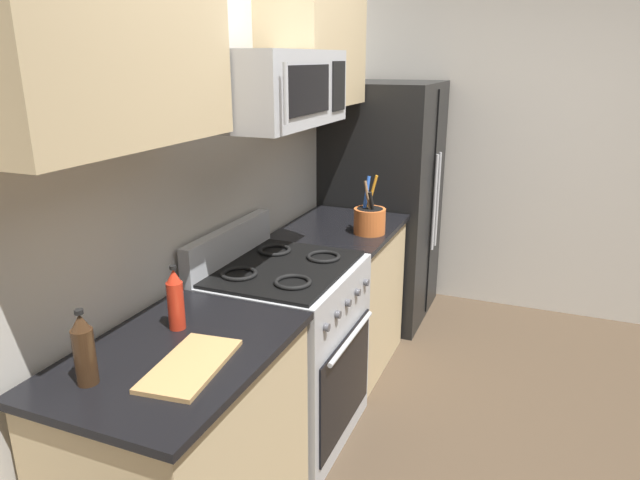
{
  "coord_description": "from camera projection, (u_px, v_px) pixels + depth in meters",
  "views": [
    {
      "loc": [
        -2.32,
        -0.44,
        1.88
      ],
      "look_at": [
        0.15,
        0.57,
        1.03
      ],
      "focal_mm": 32.16,
      "sensor_mm": 36.0,
      "label": 1
    }
  ],
  "objects": [
    {
      "name": "upper_cabinets_left",
      "position": [
        101.0,
        28.0,
        1.73
      ],
      "size": [
        0.92,
        0.34,
        0.71
      ],
      "color": "tan"
    },
    {
      "name": "range_oven",
      "position": [
        285.0,
        351.0,
        2.88
      ],
      "size": [
        0.76,
        0.69,
        1.09
      ],
      "color": "#B2B5BA",
      "rests_on": "ground"
    },
    {
      "name": "bottle_soy",
      "position": [
        84.0,
        350.0,
        1.76
      ],
      "size": [
        0.07,
        0.07,
        0.25
      ],
      "color": "#382314",
      "rests_on": "counter_left"
    },
    {
      "name": "microwave",
      "position": [
        273.0,
        88.0,
        2.5
      ],
      "size": [
        0.78,
        0.44,
        0.32
      ],
      "color": "#B2B5BA"
    },
    {
      "name": "bottle_hot_sauce",
      "position": [
        175.0,
        300.0,
        2.12
      ],
      "size": [
        0.06,
        0.06,
        0.25
      ],
      "color": "red",
      "rests_on": "counter_left"
    },
    {
      "name": "refrigerator",
      "position": [
        383.0,
        202.0,
        4.22
      ],
      "size": [
        0.85,
        0.76,
        1.72
      ],
      "color": "black",
      "rests_on": "ground"
    },
    {
      "name": "wall_right",
      "position": [
        492.0,
        138.0,
        4.3
      ],
      "size": [
        0.1,
        8.0,
        2.6
      ],
      "primitive_type": "cube",
      "color": "beige",
      "rests_on": "ground"
    },
    {
      "name": "wall_back",
      "position": [
        208.0,
        183.0,
        2.77
      ],
      "size": [
        8.0,
        0.1,
        2.6
      ],
      "primitive_type": "cube",
      "color": "beige",
      "rests_on": "ground"
    },
    {
      "name": "counter_right",
      "position": [
        340.0,
        295.0,
        3.6
      ],
      "size": [
        0.83,
        0.65,
        0.91
      ],
      "color": "tan",
      "rests_on": "ground"
    },
    {
      "name": "utensil_crock",
      "position": [
        370.0,
        219.0,
        3.29
      ],
      "size": [
        0.18,
        0.18,
        0.33
      ],
      "color": "#D1662D",
      "rests_on": "counter_right"
    },
    {
      "name": "upper_cabinets_right",
      "position": [
        315.0,
        41.0,
        3.2
      ],
      "size": [
        0.82,
        0.34,
        0.71
      ],
      "color": "tan"
    },
    {
      "name": "counter_left",
      "position": [
        186.0,
        459.0,
        2.13
      ],
      "size": [
        0.93,
        0.65,
        0.91
      ],
      "color": "tan",
      "rests_on": "ground"
    },
    {
      "name": "ground_plane",
      "position": [
        417.0,
        465.0,
        2.77
      ],
      "size": [
        16.0,
        16.0,
        0.0
      ],
      "primitive_type": "plane",
      "color": "#473828"
    },
    {
      "name": "cutting_board",
      "position": [
        191.0,
        365.0,
        1.88
      ],
      "size": [
        0.41,
        0.24,
        0.02
      ],
      "primitive_type": "cube",
      "rotation": [
        0.0,
        0.0,
        0.11
      ],
      "color": "tan",
      "rests_on": "counter_left"
    }
  ]
}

